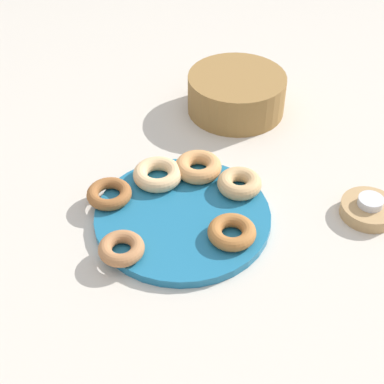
% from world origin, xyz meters
% --- Properties ---
extents(ground_plane, '(2.40, 2.40, 0.00)m').
position_xyz_m(ground_plane, '(0.00, 0.00, 0.00)').
color(ground_plane, beige).
extents(donut_plate, '(0.32, 0.32, 0.02)m').
position_xyz_m(donut_plate, '(0.00, 0.00, 0.01)').
color(donut_plate, '#1E6B93').
rests_on(donut_plate, ground_plane).
extents(donut_0, '(0.11, 0.11, 0.02)m').
position_xyz_m(donut_0, '(-0.03, -0.14, 0.03)').
color(donut_0, '#B27547').
rests_on(donut_0, donut_plate).
extents(donut_1, '(0.12, 0.12, 0.03)m').
position_xyz_m(donut_1, '(0.05, 0.12, 0.03)').
color(donut_1, tan).
rests_on(donut_1, donut_plate).
extents(donut_2, '(0.13, 0.13, 0.03)m').
position_xyz_m(donut_2, '(-0.09, 0.05, 0.03)').
color(donut_2, '#EABC84').
rests_on(donut_2, donut_plate).
extents(donut_3, '(0.13, 0.13, 0.03)m').
position_xyz_m(donut_3, '(-0.04, 0.11, 0.03)').
color(donut_3, tan).
rests_on(donut_3, donut_plate).
extents(donut_4, '(0.12, 0.12, 0.03)m').
position_xyz_m(donut_4, '(0.10, 0.00, 0.03)').
color(donut_4, '#AD6B33').
rests_on(donut_4, donut_plate).
extents(donut_5, '(0.10, 0.10, 0.02)m').
position_xyz_m(donut_5, '(-0.14, -0.04, 0.03)').
color(donut_5, '#995B2D').
rests_on(donut_5, donut_plate).
extents(candle_holder, '(0.10, 0.10, 0.02)m').
position_xyz_m(candle_holder, '(0.27, 0.21, 0.01)').
color(candle_holder, tan).
rests_on(candle_holder, ground_plane).
extents(tealight, '(0.05, 0.05, 0.01)m').
position_xyz_m(tealight, '(0.27, 0.21, 0.03)').
color(tealight, silver).
rests_on(tealight, candle_holder).
extents(basket, '(0.26, 0.26, 0.09)m').
position_xyz_m(basket, '(-0.11, 0.37, 0.04)').
color(basket, olive).
rests_on(basket, ground_plane).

